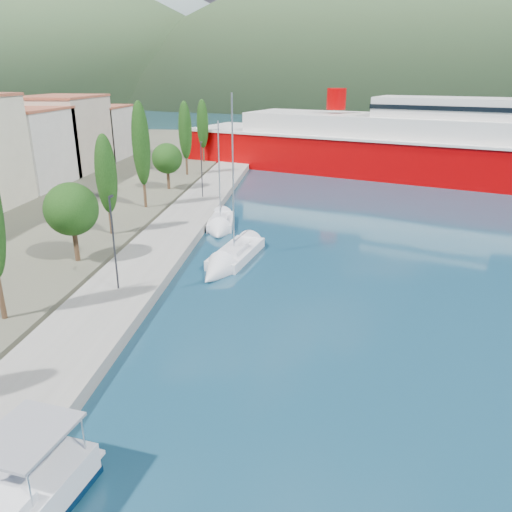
# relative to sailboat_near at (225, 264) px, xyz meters

# --- Properties ---
(ground) EXTENTS (1400.00, 1400.00, 0.00)m
(ground) POSITION_rel_sailboat_near_xyz_m (3.09, 99.36, -0.32)
(ground) COLOR navy
(quay) EXTENTS (5.00, 88.00, 0.80)m
(quay) POSITION_rel_sailboat_near_xyz_m (-5.91, 5.36, 0.08)
(quay) COLOR gray
(quay) RESTS_ON ground
(hills_far) EXTENTS (1480.00, 900.00, 180.00)m
(hills_far) POSITION_rel_sailboat_near_xyz_m (141.68, 598.09, 77.06)
(hills_far) COLOR gray
(hills_far) RESTS_ON ground
(hills_near) EXTENTS (1010.00, 520.00, 115.00)m
(hills_near) POSITION_rel_sailboat_near_xyz_m (101.14, 351.86, 48.85)
(hills_near) COLOR #3B5531
(hills_near) RESTS_ON ground
(tree_row) EXTENTS (3.86, 65.13, 11.07)m
(tree_row) POSITION_rel_sailboat_near_xyz_m (-10.92, 10.43, 5.43)
(tree_row) COLOR #47301E
(tree_row) RESTS_ON land_strip
(lamp_posts) EXTENTS (0.15, 47.92, 6.06)m
(lamp_posts) POSITION_rel_sailboat_near_xyz_m (-5.91, -4.98, 3.76)
(lamp_posts) COLOR #2D2D33
(lamp_posts) RESTS_ON quay
(sailboat_near) EXTENTS (4.51, 9.75, 13.58)m
(sailboat_near) POSITION_rel_sailboat_near_xyz_m (0.00, 0.00, 0.00)
(sailboat_near) COLOR silver
(sailboat_near) RESTS_ON ground
(sailboat_mid) EXTENTS (3.19, 7.58, 10.81)m
(sailboat_mid) POSITION_rel_sailboat_near_xyz_m (-2.14, 9.27, -0.02)
(sailboat_mid) COLOR silver
(sailboat_mid) RESTS_ON ground
(ferry) EXTENTS (63.30, 35.80, 12.49)m
(ferry) POSITION_rel_sailboat_near_xyz_m (17.69, 39.69, 3.48)
(ferry) COLOR #A50002
(ferry) RESTS_ON ground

